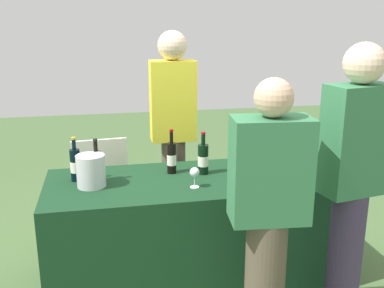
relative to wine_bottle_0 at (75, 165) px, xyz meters
name	(u,v)px	position (x,y,z in m)	size (l,w,h in m)	color
ground_plane	(192,276)	(0.78, -0.12, -0.88)	(12.00, 12.00, 0.00)	#476638
tasting_table	(192,229)	(0.78, -0.12, -0.49)	(2.00, 0.79, 0.76)	#14381E
wine_bottle_0	(75,165)	(0.00, 0.00, 0.00)	(0.07, 0.07, 0.31)	black
wine_bottle_1	(97,166)	(0.14, -0.05, 0.00)	(0.07, 0.07, 0.30)	black
wine_bottle_2	(172,157)	(0.67, 0.03, 0.00)	(0.07, 0.07, 0.32)	black
wine_bottle_3	(203,159)	(0.88, -0.03, 0.00)	(0.08, 0.08, 0.31)	black
wine_bottle_4	(239,154)	(1.16, 0.02, 0.00)	(0.08, 0.08, 0.31)	black
wine_bottle_5	(261,152)	(1.34, 0.04, 0.00)	(0.07, 0.07, 0.32)	black
wine_bottle_6	(278,153)	(1.46, 0.01, -0.01)	(0.06, 0.06, 0.31)	black
wine_bottle_7	(294,150)	(1.60, 0.04, 0.00)	(0.07, 0.07, 0.31)	black
wine_glass_0	(95,174)	(0.13, -0.18, -0.01)	(0.06, 0.06, 0.14)	silver
wine_glass_1	(195,173)	(0.77, -0.29, -0.02)	(0.06, 0.06, 0.14)	silver
wine_glass_2	(294,162)	(1.49, -0.21, -0.01)	(0.08, 0.08, 0.15)	silver
ice_bucket	(91,171)	(0.11, -0.13, -0.01)	(0.19, 0.19, 0.21)	silver
server_pouring	(173,127)	(0.76, 0.56, 0.09)	(0.37, 0.23, 1.75)	brown
guest_0	(268,209)	(1.07, -0.85, -0.05)	(0.44, 0.27, 1.55)	brown
guest_1	(353,177)	(1.61, -0.76, 0.07)	(0.41, 0.27, 1.72)	#3F3351
menu_board	(101,183)	(0.15, 0.88, -0.47)	(0.48, 0.03, 0.81)	white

